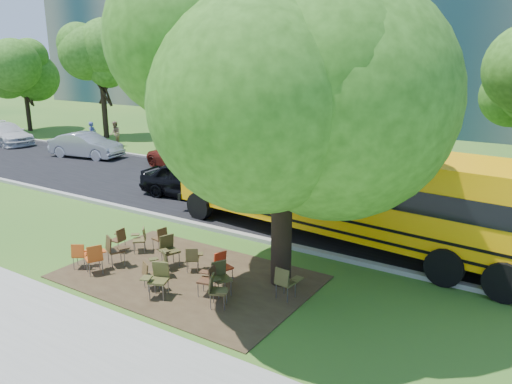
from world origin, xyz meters
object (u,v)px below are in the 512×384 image
Objects in this scene: chair_1 at (114,248)px; pedestrian_a at (93,135)px; bg_car_white at (7,134)px; chair_14 at (222,264)px; chair_7 at (216,288)px; chair_12 at (220,275)px; chair_11 at (193,257)px; chair_13 at (286,280)px; bg_car_red at (183,158)px; chair_10 at (168,248)px; main_tree at (284,61)px; chair_4 at (150,273)px; chair_15 at (161,236)px; bg_car_silver at (86,145)px; school_bus at (361,191)px; chair_2 at (95,256)px; chair_8 at (119,237)px; chair_5 at (158,276)px; pedestrian_b at (115,134)px; chair_9 at (141,237)px; chair_3 at (161,261)px; black_car at (190,180)px; chair_6 at (208,277)px; chair_0 at (80,253)px.

pedestrian_a is at bearing 167.34° from chair_1.
bg_car_white is (-22.23, 10.37, 0.15)m from chair_1.
chair_7 is at bearing 50.16° from chair_14.
chair_14 is (-0.40, 0.64, -0.03)m from chair_12.
chair_13 is at bearing -36.48° from chair_11.
bg_car_white reaches higher than bg_car_red.
chair_7 is 0.90× the size of chair_10.
chair_7 is at bearing -107.40° from main_tree.
chair_4 is 2.80m from chair_15.
bg_car_silver is at bearing -91.67° from chair_12.
bg_car_red is at bearing 47.39° from chair_15.
chair_2 is at bearing -125.75° from school_bus.
chair_12 reaches higher than chair_13.
chair_12 reaches higher than chair_8.
chair_5 is at bearing -134.46° from bg_car_silver.
bg_car_white is (-27.65, 4.77, -1.12)m from school_bus.
chair_12 is (-1.00, -1.45, -5.38)m from main_tree.
pedestrian_b reaches higher than bg_car_red.
bg_car_red reaches higher than chair_9.
chair_3 is 0.46× the size of pedestrian_b.
pedestrian_a is (-15.98, 12.58, 0.30)m from chair_1.
chair_14 is (-1.99, -0.03, -0.03)m from chair_13.
bg_car_white is at bearing -92.26° from chair_10.
chair_4 is at bearing 9.94° from chair_1.
chair_14 is at bearing -123.59° from chair_3.
main_tree is at bearing 139.54° from chair_14.
main_tree reaches higher than chair_7.
main_tree is 7.76m from chair_8.
chair_14 is at bearing -94.32° from chair_8.
chair_5 is at bearing -109.95° from school_bus.
black_car is at bearing 41.16° from chair_15.
school_bus is at bearing -13.97° from chair_2.
bg_car_red is at bearing 140.94° from main_tree.
chair_6 reaches higher than chair_15.
chair_10 is 1.07× the size of chair_13.
chair_4 is (2.01, 0.12, -0.08)m from chair_2.
bg_car_red is at bearing 161.05° from school_bus.
chair_12 is at bearing -102.44° from chair_8.
school_bus is 5.34m from chair_14.
pedestrian_b is at bearing 107.69° from chair_11.
chair_13 is (6.04, 0.02, 0.07)m from chair_8.
pedestrian_a reaches higher than bg_car_red.
chair_5 is 0.20× the size of bg_car_silver.
chair_9 is 0.19× the size of bg_car_red.
chair_10 is at bearing -102.14° from bg_car_white.
chair_1 is 1.22m from chair_9.
bg_car_silver is at bearing 155.14° from main_tree.
chair_7 is 20.83m from bg_car_silver.
chair_5 is at bearing 110.91° from chair_6.
chair_3 is at bearing -12.79° from chair_0.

